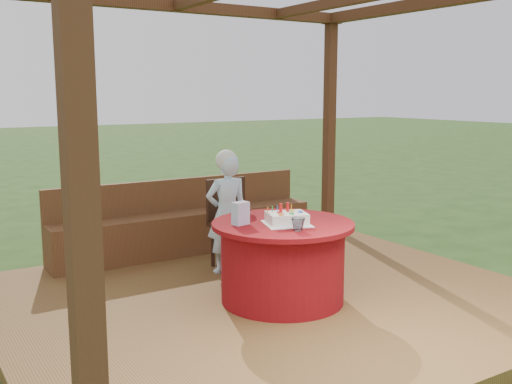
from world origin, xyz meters
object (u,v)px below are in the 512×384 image
(elderly_woman, at_px, (227,211))
(birthday_cake, at_px, (287,218))
(gift_bag, at_px, (241,213))
(bench, at_px, (186,228))
(chair, at_px, (232,218))
(table, at_px, (283,261))
(drinking_glass, at_px, (298,224))

(elderly_woman, bearing_deg, birthday_cake, -91.42)
(gift_bag, bearing_deg, bench, 68.54)
(bench, xyz_separation_m, chair, (0.16, -0.76, 0.23))
(birthday_cake, xyz_separation_m, gift_bag, (-0.33, 0.19, 0.04))
(table, xyz_separation_m, birthday_cake, (-0.02, -0.08, 0.39))
(bench, relative_size, birthday_cake, 6.62)
(elderly_woman, xyz_separation_m, drinking_glass, (-0.08, -1.30, 0.12))
(birthday_cake, relative_size, gift_bag, 2.41)
(bench, height_order, gift_bag, gift_bag)
(birthday_cake, bearing_deg, table, 78.63)
(chair, bearing_deg, bench, 101.72)
(table, distance_m, chair, 1.14)
(chair, relative_size, drinking_glass, 8.12)
(bench, height_order, table, bench)
(bench, xyz_separation_m, birthday_cake, (-0.01, -1.96, 0.47))
(bench, relative_size, table, 2.52)
(elderly_woman, height_order, gift_bag, elderly_woman)
(table, relative_size, birthday_cake, 2.63)
(table, relative_size, drinking_glass, 10.85)
(bench, distance_m, drinking_glass, 2.25)
(chair, distance_m, birthday_cake, 1.23)
(bench, bearing_deg, gift_bag, -100.81)
(elderly_woman, relative_size, drinking_glass, 11.02)
(elderly_woman, relative_size, birthday_cake, 2.67)
(bench, bearing_deg, birthday_cake, -90.27)
(chair, xyz_separation_m, drinking_glass, (-0.23, -1.44, 0.24))
(gift_bag, bearing_deg, table, -27.94)
(chair, bearing_deg, elderly_woman, -135.23)
(bench, xyz_separation_m, drinking_glass, (-0.07, -2.20, 0.47))
(bench, height_order, chair, chair)
(gift_bag, xyz_separation_m, drinking_glass, (0.27, -0.43, -0.04))
(birthday_cake, relative_size, drinking_glass, 4.13)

